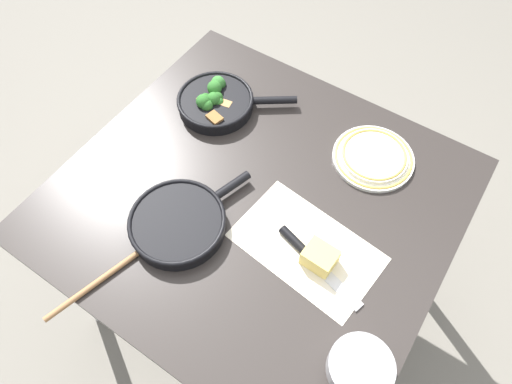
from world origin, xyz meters
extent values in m
plane|color=slate|center=(0.00, 0.00, 0.00)|extent=(14.00, 14.00, 0.00)
cube|color=#2D2826|center=(0.00, 0.00, 0.74)|extent=(1.06, 1.00, 0.03)
cylinder|color=#BCBCC1|center=(-0.47, -0.44, 0.36)|extent=(0.05, 0.05, 0.73)
cylinder|color=#BCBCC1|center=(0.47, -0.44, 0.36)|extent=(0.05, 0.05, 0.73)
cylinder|color=#BCBCC1|center=(0.47, 0.44, 0.36)|extent=(0.05, 0.05, 0.73)
cylinder|color=black|center=(0.29, -0.20, 0.78)|extent=(0.23, 0.23, 0.04)
torus|color=black|center=(0.29, -0.20, 0.80)|extent=(0.24, 0.24, 0.01)
cylinder|color=black|center=(0.14, -0.31, 0.79)|extent=(0.13, 0.10, 0.02)
cylinder|color=#205218|center=(0.31, -0.19, 0.78)|extent=(0.01, 0.01, 0.02)
sphere|color=#286023|center=(0.31, -0.19, 0.80)|extent=(0.03, 0.03, 0.03)
cylinder|color=#205218|center=(0.32, -0.19, 0.78)|extent=(0.01, 0.01, 0.02)
sphere|color=#286023|center=(0.32, -0.19, 0.80)|extent=(0.03, 0.03, 0.03)
cylinder|color=#245B1C|center=(0.29, -0.20, 0.78)|extent=(0.01, 0.01, 0.02)
sphere|color=#2D6B28|center=(0.29, -0.20, 0.81)|extent=(0.04, 0.04, 0.04)
cylinder|color=#245B1C|center=(0.31, -0.23, 0.78)|extent=(0.02, 0.02, 0.03)
sphere|color=#2D6B28|center=(0.31, -0.23, 0.81)|extent=(0.05, 0.05, 0.05)
cylinder|color=#205218|center=(0.29, -0.21, 0.78)|extent=(0.01, 0.01, 0.02)
sphere|color=#286023|center=(0.29, -0.21, 0.80)|extent=(0.04, 0.04, 0.04)
cylinder|color=#245B1C|center=(0.31, -0.17, 0.78)|extent=(0.02, 0.02, 0.02)
sphere|color=#2D6B28|center=(0.31, -0.17, 0.81)|extent=(0.05, 0.05, 0.05)
cylinder|color=#2C6823|center=(0.32, -0.24, 0.78)|extent=(0.01, 0.01, 0.02)
sphere|color=#387A33|center=(0.32, -0.24, 0.80)|extent=(0.04, 0.04, 0.04)
cylinder|color=#2C6823|center=(0.32, -0.26, 0.78)|extent=(0.02, 0.02, 0.02)
sphere|color=#387A33|center=(0.32, -0.26, 0.81)|extent=(0.04, 0.04, 0.04)
cylinder|color=#245B1C|center=(0.32, -0.25, 0.78)|extent=(0.01, 0.01, 0.02)
sphere|color=#2D6B28|center=(0.32, -0.25, 0.80)|extent=(0.03, 0.03, 0.03)
cylinder|color=#245B1C|center=(0.29, -0.17, 0.78)|extent=(0.01, 0.01, 0.02)
sphere|color=#2D6B28|center=(0.29, -0.17, 0.80)|extent=(0.04, 0.04, 0.04)
cylinder|color=#205218|center=(0.31, -0.26, 0.78)|extent=(0.01, 0.01, 0.02)
sphere|color=#286023|center=(0.31, -0.26, 0.80)|extent=(0.04, 0.04, 0.04)
cylinder|color=#245B1C|center=(0.27, -0.20, 0.78)|extent=(0.01, 0.01, 0.02)
sphere|color=#2D6B28|center=(0.27, -0.20, 0.80)|extent=(0.03, 0.03, 0.03)
cube|color=#AD7F4C|center=(0.33, -0.27, 0.78)|extent=(0.04, 0.04, 0.03)
cube|color=#AD7F4C|center=(0.25, -0.21, 0.78)|extent=(0.04, 0.03, 0.03)
cube|color=olive|center=(0.32, -0.18, 0.78)|extent=(0.04, 0.04, 0.03)
cube|color=olive|center=(0.37, -0.22, 0.78)|extent=(0.04, 0.04, 0.03)
cube|color=olive|center=(0.24, -0.14, 0.79)|extent=(0.05, 0.04, 0.04)
cube|color=#AD7F4C|center=(0.27, -0.17, 0.78)|extent=(0.03, 0.04, 0.03)
cylinder|color=black|center=(0.12, 0.20, 0.78)|extent=(0.25, 0.25, 0.04)
torus|color=black|center=(0.12, 0.20, 0.80)|extent=(0.26, 0.26, 0.01)
cylinder|color=black|center=(0.06, 0.02, 0.79)|extent=(0.06, 0.12, 0.02)
cylinder|color=#E5CC60|center=(0.12, 0.20, 0.78)|extent=(0.21, 0.21, 0.02)
cylinder|color=#996B42|center=(0.18, 0.40, 0.77)|extent=(0.11, 0.34, 0.02)
ellipsoid|color=#996B42|center=(0.13, 0.21, 0.77)|extent=(0.06, 0.07, 0.02)
cube|color=silver|center=(-0.20, 0.06, 0.76)|extent=(0.40, 0.27, 0.00)
cube|color=silver|center=(-0.29, 0.10, 0.76)|extent=(0.19, 0.08, 0.01)
cylinder|color=black|center=(-0.16, 0.06, 0.77)|extent=(0.09, 0.05, 0.02)
cube|color=#E0C15B|center=(-0.24, 0.08, 0.79)|extent=(0.08, 0.07, 0.06)
cylinder|color=silver|center=(-0.22, -0.30, 0.77)|extent=(0.24, 0.24, 0.01)
torus|color=gold|center=(-0.22, -0.30, 0.77)|extent=(0.23, 0.23, 0.01)
cylinder|color=silver|center=(-0.22, -0.30, 0.78)|extent=(0.20, 0.20, 0.01)
torus|color=gold|center=(-0.22, -0.30, 0.78)|extent=(0.19, 0.19, 0.01)
cylinder|color=#B7B7BC|center=(-0.45, 0.26, 0.78)|extent=(0.15, 0.15, 0.05)
camera|label=1|loc=(-0.37, 0.56, 1.84)|focal=32.00mm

